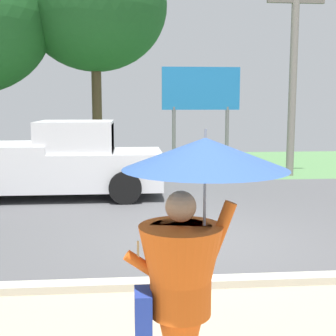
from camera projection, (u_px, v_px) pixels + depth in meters
The scene contains 6 objects.
ground_plane at pixel (177, 205), 10.75m from camera, with size 40.00×22.00×0.20m.
monk_pedestrian at pixel (188, 264), 3.26m from camera, with size 1.16×1.16×2.13m.
pickup_truck at pixel (58, 162), 11.39m from camera, with size 5.20×2.28×1.88m.
utility_pole at pixel (293, 75), 14.43m from camera, with size 1.80×0.24×6.03m.
roadside_billboard at pixel (201, 96), 15.23m from camera, with size 2.60×0.12×3.50m.
tree_left_far at pixel (95, 5), 16.45m from camera, with size 5.19×5.19×8.18m.
Camera 1 is at (-1.12, -7.52, 2.30)m, focal length 49.12 mm.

